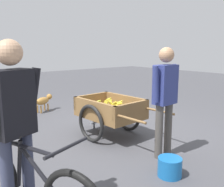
{
  "coord_description": "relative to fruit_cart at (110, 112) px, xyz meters",
  "views": [
    {
      "loc": [
        -3.49,
        2.89,
        1.57
      ],
      "look_at": [
        -0.05,
        0.07,
        0.75
      ],
      "focal_mm": 40.36,
      "sensor_mm": 36.0,
      "label": 1
    }
  ],
  "objects": [
    {
      "name": "vendor_person",
      "position": [
        -1.15,
        -0.07,
        0.5
      ],
      "size": [
        0.22,
        0.57,
        1.57
      ],
      "color": "#4C4742",
      "rests_on": "ground"
    },
    {
      "name": "plastic_bucket",
      "position": [
        -1.59,
        0.35,
        -0.32
      ],
      "size": [
        0.29,
        0.29,
        0.24
      ],
      "primitive_type": "cylinder",
      "color": "#1966B2",
      "rests_on": "ground"
    },
    {
      "name": "cyclist_person",
      "position": [
        -1.21,
        2.05,
        0.55
      ],
      "size": [
        0.3,
        0.57,
        1.64
      ],
      "color": "#333851",
      "rests_on": "ground"
    },
    {
      "name": "dog",
      "position": [
        2.41,
        0.17,
        -0.17
      ],
      "size": [
        0.37,
        0.62,
        0.4
      ],
      "color": "#AD7A38",
      "rests_on": "ground"
    },
    {
      "name": "fruit_cart",
      "position": [
        0.0,
        0.0,
        0.0
      ],
      "size": [
        1.69,
        0.97,
        0.69
      ],
      "color": "olive",
      "rests_on": "ground"
    },
    {
      "name": "ground_plane",
      "position": [
        0.12,
        -0.17,
        -0.44
      ],
      "size": [
        24.0,
        24.0,
        0.0
      ],
      "primitive_type": "plane",
      "color": "#47474C"
    }
  ]
}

